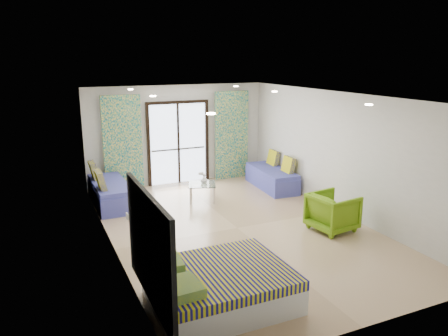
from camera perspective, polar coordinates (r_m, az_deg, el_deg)
name	(u,v)px	position (r m, az deg, el deg)	size (l,w,h in m)	color
floor	(237,228)	(9.09, 1.73, -7.84)	(5.00, 7.50, 0.01)	tan
ceiling	(238,96)	(8.45, 1.87, 9.38)	(5.00, 7.50, 0.01)	silver
wall_back	(178,135)	(12.08, -6.06, 4.35)	(5.00, 0.01, 2.70)	silver
wall_front	(372,231)	(5.71, 18.73, -7.85)	(5.00, 0.01, 2.70)	silver
wall_left	(110,179)	(7.93, -14.66, -1.35)	(0.01, 7.50, 2.70)	silver
wall_right	(339,153)	(10.00, 14.79, 1.86)	(0.01, 7.50, 2.70)	silver
balcony_door	(178,138)	(12.07, -6.00, 3.90)	(1.76, 0.08, 2.28)	black
balcony_rail	(178,149)	(12.13, -5.98, 2.48)	(1.52, 0.03, 0.04)	#595451
curtain_left	(123,144)	(11.54, -13.09, 3.08)	(1.00, 0.10, 2.50)	beige
curtain_right	(232,135)	(12.50, 0.99, 4.30)	(1.00, 0.10, 2.50)	beige
downlight_a	(211,114)	(6.06, -1.72, 7.13)	(0.12, 0.12, 0.02)	#FFE0B2
downlight_b	(369,105)	(7.58, 18.40, 7.87)	(0.12, 0.12, 0.02)	#FFE0B2
downlight_c	(153,96)	(8.89, -9.28, 9.26)	(0.12, 0.12, 0.02)	#FFE0B2
downlight_d	(275,92)	(9.99, 6.63, 9.89)	(0.12, 0.12, 0.02)	#FFE0B2
downlight_e	(131,89)	(10.83, -12.11, 10.01)	(0.12, 0.12, 0.02)	#FFE0B2
downlight_f	(236,86)	(11.75, 1.56, 10.63)	(0.12, 0.12, 0.02)	#FFE0B2
headboard	(149,248)	(5.77, -9.76, -10.25)	(0.06, 2.10, 1.50)	black
switch_plate	(127,216)	(6.90, -12.51, -6.20)	(0.02, 0.10, 0.10)	silver
bed	(219,286)	(6.40, -0.61, -15.16)	(1.92, 1.57, 0.66)	silver
daybed_left	(110,192)	(10.74, -14.73, -3.06)	(0.79, 1.99, 0.98)	#42469E
daybed_right	(272,177)	(11.79, 6.30, -1.19)	(0.86, 1.92, 0.92)	#42469E
coffee_table	(202,186)	(10.66, -2.86, -2.31)	(0.83, 0.83, 0.74)	silver
vase	(204,180)	(10.69, -2.64, -1.52)	(0.17, 0.18, 0.17)	white
armchair	(333,210)	(9.12, 14.02, -5.36)	(0.82, 0.77, 0.85)	#679913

